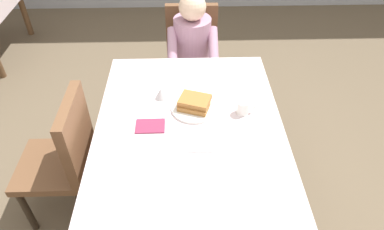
{
  "coord_description": "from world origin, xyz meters",
  "views": [
    {
      "loc": [
        -0.03,
        -1.48,
        2.13
      ],
      "look_at": [
        0.02,
        0.05,
        0.79
      ],
      "focal_mm": 32.51,
      "sensor_mm": 36.0,
      "label": 1
    }
  ],
  "objects_px": {
    "diner_person": "(192,48)",
    "plate_breakfast": "(194,108)",
    "breakfast_stack": "(194,103)",
    "syrup_pitcher": "(161,93)",
    "knife_right_of_plate": "(225,110)",
    "spoon_near_edge": "(199,151)",
    "chair_left_side": "(65,154)",
    "dining_table_main": "(190,138)",
    "chair_diner": "(192,53)",
    "fork_left_of_plate": "(163,112)",
    "cup_coffee": "(243,107)"
  },
  "relations": [
    {
      "from": "diner_person",
      "to": "syrup_pitcher",
      "type": "bearing_deg",
      "value": 73.19
    },
    {
      "from": "dining_table_main",
      "to": "cup_coffee",
      "type": "distance_m",
      "value": 0.37
    },
    {
      "from": "chair_left_side",
      "to": "syrup_pitcher",
      "type": "bearing_deg",
      "value": -65.15
    },
    {
      "from": "diner_person",
      "to": "spoon_near_edge",
      "type": "distance_m",
      "value": 1.21
    },
    {
      "from": "diner_person",
      "to": "fork_left_of_plate",
      "type": "bearing_deg",
      "value": 76.79
    },
    {
      "from": "chair_left_side",
      "to": "syrup_pitcher",
      "type": "xyz_separation_m",
      "value": [
        0.6,
        0.28,
        0.25
      ]
    },
    {
      "from": "syrup_pitcher",
      "to": "knife_right_of_plate",
      "type": "bearing_deg",
      "value": -19.11
    },
    {
      "from": "breakfast_stack",
      "to": "knife_right_of_plate",
      "type": "distance_m",
      "value": 0.2
    },
    {
      "from": "knife_right_of_plate",
      "to": "diner_person",
      "type": "bearing_deg",
      "value": 7.54
    },
    {
      "from": "cup_coffee",
      "to": "plate_breakfast",
      "type": "bearing_deg",
      "value": 172.3
    },
    {
      "from": "syrup_pitcher",
      "to": "dining_table_main",
      "type": "bearing_deg",
      "value": -57.54
    },
    {
      "from": "diner_person",
      "to": "plate_breakfast",
      "type": "relative_size",
      "value": 4.0
    },
    {
      "from": "plate_breakfast",
      "to": "spoon_near_edge",
      "type": "relative_size",
      "value": 1.87
    },
    {
      "from": "chair_diner",
      "to": "plate_breakfast",
      "type": "xyz_separation_m",
      "value": [
        -0.02,
        -1.01,
        0.22
      ]
    },
    {
      "from": "dining_table_main",
      "to": "knife_right_of_plate",
      "type": "relative_size",
      "value": 7.62
    },
    {
      "from": "chair_left_side",
      "to": "dining_table_main",
      "type": "bearing_deg",
      "value": -90.0
    },
    {
      "from": "chair_diner",
      "to": "syrup_pitcher",
      "type": "relative_size",
      "value": 11.62
    },
    {
      "from": "breakfast_stack",
      "to": "spoon_near_edge",
      "type": "bearing_deg",
      "value": -87.52
    },
    {
      "from": "breakfast_stack",
      "to": "syrup_pitcher",
      "type": "distance_m",
      "value": 0.24
    },
    {
      "from": "diner_person",
      "to": "syrup_pitcher",
      "type": "relative_size",
      "value": 14.0
    },
    {
      "from": "breakfast_stack",
      "to": "cup_coffee",
      "type": "xyz_separation_m",
      "value": [
        0.3,
        -0.04,
        -0.01
      ]
    },
    {
      "from": "chair_diner",
      "to": "cup_coffee",
      "type": "relative_size",
      "value": 8.23
    },
    {
      "from": "knife_right_of_plate",
      "to": "plate_breakfast",
      "type": "bearing_deg",
      "value": 80.27
    },
    {
      "from": "diner_person",
      "to": "chair_left_side",
      "type": "xyz_separation_m",
      "value": [
        -0.82,
        -1.01,
        -0.14
      ]
    },
    {
      "from": "cup_coffee",
      "to": "fork_left_of_plate",
      "type": "height_order",
      "value": "cup_coffee"
    },
    {
      "from": "plate_breakfast",
      "to": "cup_coffee",
      "type": "distance_m",
      "value": 0.3
    },
    {
      "from": "breakfast_stack",
      "to": "chair_diner",
      "type": "bearing_deg",
      "value": 89.19
    },
    {
      "from": "dining_table_main",
      "to": "syrup_pitcher",
      "type": "xyz_separation_m",
      "value": [
        -0.18,
        0.28,
        0.13
      ]
    },
    {
      "from": "chair_left_side",
      "to": "syrup_pitcher",
      "type": "distance_m",
      "value": 0.7
    },
    {
      "from": "diner_person",
      "to": "chair_diner",
      "type": "bearing_deg",
      "value": -90.0
    },
    {
      "from": "knife_right_of_plate",
      "to": "spoon_near_edge",
      "type": "distance_m",
      "value": 0.38
    },
    {
      "from": "plate_breakfast",
      "to": "diner_person",
      "type": "bearing_deg",
      "value": 88.95
    },
    {
      "from": "chair_diner",
      "to": "breakfast_stack",
      "type": "relative_size",
      "value": 4.25
    },
    {
      "from": "cup_coffee",
      "to": "syrup_pitcher",
      "type": "bearing_deg",
      "value": 162.63
    },
    {
      "from": "breakfast_stack",
      "to": "spoon_near_edge",
      "type": "xyz_separation_m",
      "value": [
        0.02,
        -0.36,
        -0.05
      ]
    },
    {
      "from": "chair_left_side",
      "to": "spoon_near_edge",
      "type": "height_order",
      "value": "chair_left_side"
    },
    {
      "from": "dining_table_main",
      "to": "breakfast_stack",
      "type": "xyz_separation_m",
      "value": [
        0.03,
        0.16,
        0.14
      ]
    },
    {
      "from": "breakfast_stack",
      "to": "syrup_pitcher",
      "type": "bearing_deg",
      "value": 150.62
    },
    {
      "from": "diner_person",
      "to": "syrup_pitcher",
      "type": "xyz_separation_m",
      "value": [
        -0.22,
        -0.74,
        0.11
      ]
    },
    {
      "from": "plate_breakfast",
      "to": "knife_right_of_plate",
      "type": "height_order",
      "value": "plate_breakfast"
    },
    {
      "from": "dining_table_main",
      "to": "fork_left_of_plate",
      "type": "height_order",
      "value": "fork_left_of_plate"
    },
    {
      "from": "plate_breakfast",
      "to": "cup_coffee",
      "type": "bearing_deg",
      "value": -7.7
    },
    {
      "from": "cup_coffee",
      "to": "syrup_pitcher",
      "type": "height_order",
      "value": "cup_coffee"
    },
    {
      "from": "plate_breakfast",
      "to": "syrup_pitcher",
      "type": "bearing_deg",
      "value": 150.43
    },
    {
      "from": "dining_table_main",
      "to": "diner_person",
      "type": "xyz_separation_m",
      "value": [
        0.05,
        1.01,
        0.02
      ]
    },
    {
      "from": "chair_diner",
      "to": "breakfast_stack",
      "type": "height_order",
      "value": "chair_diner"
    },
    {
      "from": "breakfast_stack",
      "to": "syrup_pitcher",
      "type": "relative_size",
      "value": 2.74
    },
    {
      "from": "dining_table_main",
      "to": "syrup_pitcher",
      "type": "height_order",
      "value": "syrup_pitcher"
    },
    {
      "from": "diner_person",
      "to": "knife_right_of_plate",
      "type": "distance_m",
      "value": 0.9
    },
    {
      "from": "spoon_near_edge",
      "to": "breakfast_stack",
      "type": "bearing_deg",
      "value": 94.65
    }
  ]
}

